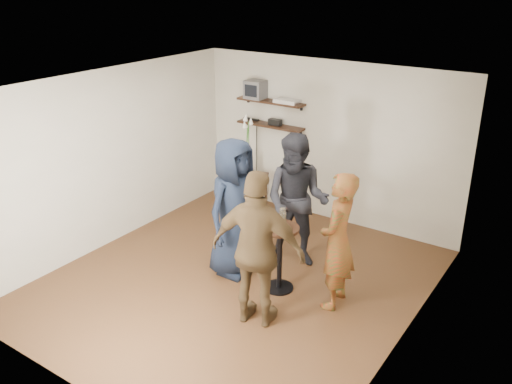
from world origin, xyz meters
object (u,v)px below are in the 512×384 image
person_dark (297,201)px  person_navy (234,208)px  person_plaid (338,241)px  dvd_deck (287,101)px  person_brown (258,250)px  side_table (248,182)px  crt_monitor (256,89)px  drinks_table (280,250)px  radio (275,122)px

person_dark → person_navy: person_navy is taller
person_plaid → dvd_deck: bearing=-144.4°
person_brown → side_table: bearing=-65.3°
person_dark → dvd_deck: bearing=111.7°
crt_monitor → drinks_table: (1.86, -2.21, -1.45)m
side_table → drinks_table: drinks_table is taller
crt_monitor → dvd_deck: 0.62m
radio → person_navy: (0.73, -2.16, -0.57)m
dvd_deck → person_plaid: size_ratio=0.23×
person_dark → person_navy: (-0.56, -0.68, 0.01)m
dvd_deck → person_navy: (0.50, -2.16, -0.95)m
radio → person_brown: person_brown is taller
person_brown → person_plaid: bearing=-137.3°
dvd_deck → radio: bearing=180.0°
crt_monitor → radio: bearing=0.0°
radio → crt_monitor: bearing=180.0°
radio → person_plaid: (2.22, -2.11, -0.65)m
crt_monitor → person_plaid: (2.60, -2.11, -1.15)m
person_dark → person_brown: size_ratio=1.00×
crt_monitor → person_dark: bearing=-41.4°
drinks_table → crt_monitor: bearing=130.1°
side_table → person_brown: (1.89, -2.50, 0.39)m
crt_monitor → person_plaid: 3.54m
side_table → person_plaid: bearing=-34.1°
dvd_deck → person_plaid: bearing=-46.6°
side_table → person_dark: person_dark is taller
person_brown → person_dark: bearing=-89.1°
side_table → person_brown: 3.15m
dvd_deck → side_table: 1.50m
crt_monitor → person_brown: crt_monitor is taller
drinks_table → person_brown: size_ratio=0.47×
drinks_table → person_dark: size_ratio=0.47×
radio → side_table: radio is taller
radio → person_plaid: size_ratio=0.13×
person_navy → drinks_table: bearing=-90.0°
dvd_deck → drinks_table: (1.25, -2.21, -1.33)m
side_table → radio: bearing=60.8°
crt_monitor → radio: size_ratio=1.45×
person_plaid → person_brown: 1.02m
side_table → person_dark: (1.54, -1.04, 0.39)m
crt_monitor → person_brown: size_ratio=0.17×
crt_monitor → person_brown: (2.02, -2.94, -1.08)m
radio → drinks_table: bearing=-56.2°
side_table → person_plaid: 2.99m
person_plaid → radio: bearing=-141.2°
crt_monitor → person_plaid: size_ratio=0.18×
person_navy → person_brown: bearing=-126.9°
dvd_deck → radio: size_ratio=1.82×
dvd_deck → drinks_table: bearing=-60.5°
crt_monitor → radio: 0.63m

